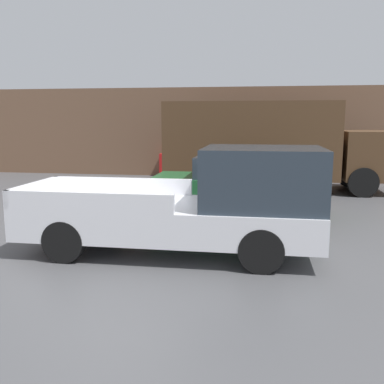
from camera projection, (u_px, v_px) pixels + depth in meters
The scene contains 6 objects.
ground_plane at pixel (105, 251), 8.50m from camera, with size 60.00×60.00×0.00m, color #4C4C4F.
building_wall at pixel (194, 132), 19.41m from camera, with size 28.00×0.15×4.00m.
pickup_truck at pixel (200, 205), 8.20m from camera, with size 5.73×2.04×2.08m.
car at pixel (239, 185), 11.68m from camera, with size 4.58×1.90×1.60m.
delivery_truck at pixel (267, 143), 15.73m from camera, with size 8.09×2.59×3.20m.
newspaper_box at pixel (165, 165), 19.54m from camera, with size 0.45×0.40×1.04m.
Camera 1 is at (2.98, -7.81, 2.59)m, focal length 40.00 mm.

